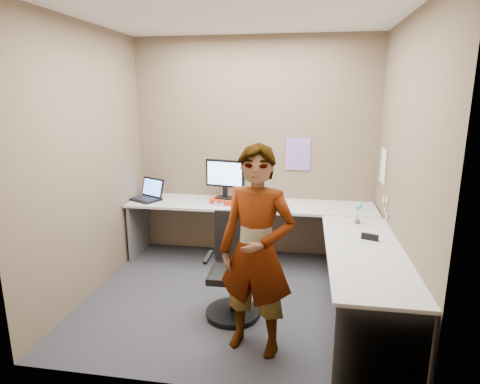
% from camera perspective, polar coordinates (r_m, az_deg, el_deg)
% --- Properties ---
extents(ground, '(3.00, 3.00, 0.00)m').
position_cam_1_polar(ground, '(4.22, -0.57, -14.82)').
color(ground, '#2B2A30').
rests_on(ground, ground).
extents(wall_back, '(3.00, 0.00, 3.00)m').
position_cam_1_polar(wall_back, '(5.03, 1.97, 6.15)').
color(wall_back, brown).
rests_on(wall_back, ground).
extents(wall_right, '(0.00, 2.70, 2.70)m').
position_cam_1_polar(wall_right, '(3.80, 22.26, 2.62)').
color(wall_right, brown).
rests_on(wall_right, ground).
extents(wall_left, '(0.00, 2.70, 2.70)m').
position_cam_1_polar(wall_left, '(4.28, -20.85, 3.90)').
color(wall_left, brown).
rests_on(wall_left, ground).
extents(ceiling, '(3.00, 3.00, 0.00)m').
position_cam_1_polar(ceiling, '(3.76, -0.68, 24.21)').
color(ceiling, white).
rests_on(ceiling, wall_back).
extents(desk, '(2.98, 2.58, 0.73)m').
position_cam_1_polar(desk, '(4.28, 6.11, -5.81)').
color(desk, '#BABABA').
rests_on(desk, ground).
extents(paper_ream, '(0.35, 0.28, 0.06)m').
position_cam_1_polar(paper_ream, '(4.85, -2.15, -1.25)').
color(paper_ream, red).
rests_on(paper_ream, desk).
extents(monitor, '(0.49, 0.18, 0.46)m').
position_cam_1_polar(monitor, '(4.80, -2.14, 2.33)').
color(monitor, black).
rests_on(monitor, paper_ream).
extents(laptop, '(0.46, 0.43, 0.26)m').
position_cam_1_polar(laptop, '(5.15, -12.89, -0.30)').
color(laptop, black).
rests_on(laptop, desk).
extents(trackball_mouse, '(0.12, 0.08, 0.07)m').
position_cam_1_polar(trackball_mouse, '(4.75, -2.95, -1.67)').
color(trackball_mouse, '#B7B7BC').
rests_on(trackball_mouse, desk).
extents(origami, '(0.10, 0.10, 0.06)m').
position_cam_1_polar(origami, '(4.63, 1.27, -1.98)').
color(origami, white).
rests_on(origami, desk).
extents(stapler, '(0.15, 0.09, 0.05)m').
position_cam_1_polar(stapler, '(3.84, 17.99, -6.10)').
color(stapler, black).
rests_on(stapler, desk).
extents(flower, '(0.07, 0.07, 0.22)m').
position_cam_1_polar(flower, '(4.24, 16.46, -2.49)').
color(flower, brown).
rests_on(flower, desk).
extents(calendar_purple, '(0.30, 0.01, 0.40)m').
position_cam_1_polar(calendar_purple, '(4.99, 8.25, 5.36)').
color(calendar_purple, '#846BB7').
rests_on(calendar_purple, wall_back).
extents(calendar_white, '(0.01, 0.28, 0.38)m').
position_cam_1_polar(calendar_white, '(4.69, 19.69, 3.54)').
color(calendar_white, white).
rests_on(calendar_white, wall_right).
extents(sticky_note_a, '(0.01, 0.07, 0.07)m').
position_cam_1_polar(sticky_note_a, '(4.41, 20.15, -1.10)').
color(sticky_note_a, '#F2E059').
rests_on(sticky_note_a, wall_right).
extents(sticky_note_b, '(0.01, 0.07, 0.07)m').
position_cam_1_polar(sticky_note_b, '(4.49, 19.90, -2.54)').
color(sticky_note_b, pink).
rests_on(sticky_note_b, wall_right).
extents(sticky_note_c, '(0.01, 0.07, 0.07)m').
position_cam_1_polar(sticky_note_c, '(4.38, 20.15, -3.23)').
color(sticky_note_c, pink).
rests_on(sticky_note_c, wall_right).
extents(sticky_note_d, '(0.01, 0.07, 0.07)m').
position_cam_1_polar(sticky_note_d, '(4.56, 19.79, -0.98)').
color(sticky_note_d, '#F2E059').
rests_on(sticky_note_d, wall_right).
extents(office_chair, '(0.50, 0.50, 0.95)m').
position_cam_1_polar(office_chair, '(3.79, -0.93, -11.68)').
color(office_chair, black).
rests_on(office_chair, ground).
extents(person, '(0.69, 0.53, 1.67)m').
position_cam_1_polar(person, '(3.13, 2.37, -8.50)').
color(person, '#999399').
rests_on(person, ground).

